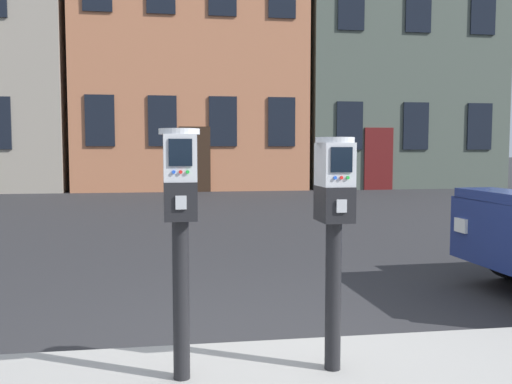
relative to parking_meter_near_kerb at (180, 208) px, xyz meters
The scene contains 5 objects.
ground_plane 1.29m from the parking_meter_near_kerb, 26.19° to the left, with size 160.00×160.00×0.00m, color #28282B.
parking_meter_near_kerb is the anchor object (origin of this frame).
parking_meter_twin_adjacent 0.85m from the parking_meter_near_kerb, ahead, with size 0.22×0.25×1.31m.
townhouse_brick_corner 18.44m from the parking_meter_near_kerb, 87.89° to the left, with size 7.71×5.69×12.38m.
townhouse_green_painted 19.87m from the parking_meter_near_kerb, 64.81° to the left, with size 7.03×5.18×11.79m.
Camera 1 is at (-0.69, -3.26, 1.39)m, focal length 38.70 mm.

